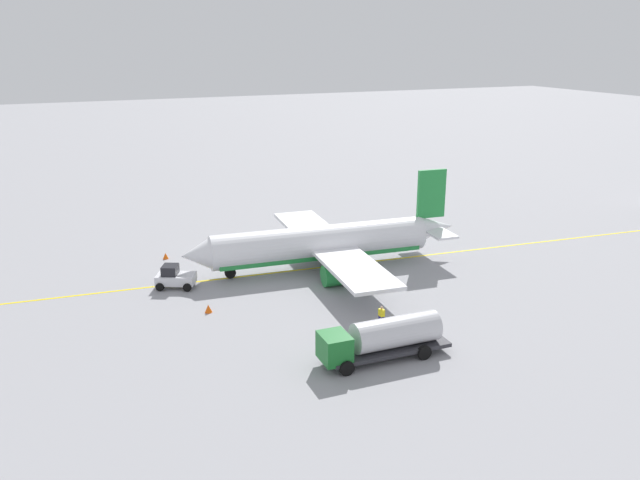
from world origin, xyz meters
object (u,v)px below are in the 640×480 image
at_px(airplane, 325,243).
at_px(pushback_tug, 175,277).
at_px(safety_cone_wingtip, 166,256).
at_px(safety_cone_nose, 208,308).
at_px(refueling_worker, 381,316).
at_px(fuel_tanker, 383,337).

relative_size(airplane, pushback_tug, 7.19).
bearing_deg(safety_cone_wingtip, safety_cone_nose, 93.14).
relative_size(airplane, safety_cone_wingtip, 43.98).
xyz_separation_m(refueling_worker, safety_cone_wingtip, (13.39, -23.91, -0.49)).
relative_size(pushback_tug, refueling_worker, 2.40).
distance_m(fuel_tanker, pushback_tug, 23.35).
bearing_deg(refueling_worker, airplane, -95.15).
xyz_separation_m(safety_cone_nose, safety_cone_wingtip, (0.86, -15.70, -0.03)).
bearing_deg(refueling_worker, safety_cone_nose, -33.27).
relative_size(airplane, fuel_tanker, 2.92).
relative_size(refueling_worker, safety_cone_nose, 2.36).
bearing_deg(safety_cone_wingtip, pushback_tug, 85.76).
bearing_deg(airplane, safety_cone_wingtip, -31.79).
distance_m(fuel_tanker, refueling_worker, 5.81).
xyz_separation_m(refueling_worker, safety_cone_nose, (12.53, -8.22, -0.46)).
xyz_separation_m(fuel_tanker, pushback_tug, (11.40, -20.37, -0.71)).
height_order(fuel_tanker, refueling_worker, fuel_tanker).
bearing_deg(fuel_tanker, refueling_worker, -117.24).
distance_m(airplane, refueling_worker, 14.95).
xyz_separation_m(airplane, pushback_tug, (15.36, -0.47, -1.56)).
relative_size(fuel_tanker, safety_cone_wingtip, 15.08).
distance_m(fuel_tanker, safety_cone_wingtip, 30.98).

